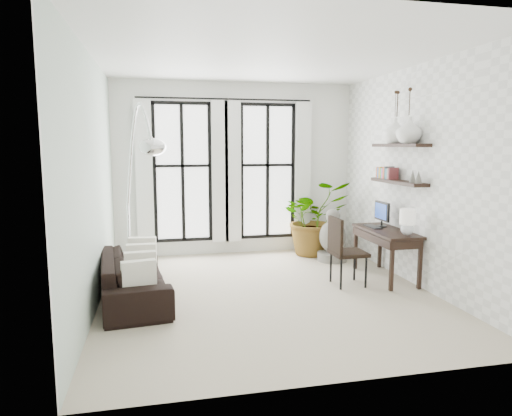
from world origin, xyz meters
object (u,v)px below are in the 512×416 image
object	(u,v)px
sofa	(134,277)
buddha	(332,239)
desk_chair	(343,247)
arc_lamp	(139,149)
desk	(388,234)
plant	(314,218)

from	to	relation	value
sofa	buddha	distance (m)	3.63
desk_chair	arc_lamp	bearing A→B (deg)	169.65
arc_lamp	desk	bearing A→B (deg)	-5.78
plant	desk	size ratio (longest dim) A/B	1.08
sofa	plant	distance (m)	3.74
sofa	arc_lamp	bearing A→B (deg)	-18.38
buddha	plant	bearing A→B (deg)	106.77
arc_lamp	plant	bearing A→B (deg)	24.80
plant	buddha	xyz separation A→B (m)	(0.16, -0.54, -0.31)
desk_chair	plant	bearing A→B (deg)	82.71
plant	arc_lamp	bearing A→B (deg)	-155.20
plant	desk	distance (m)	1.88
plant	arc_lamp	size ratio (longest dim) A/B	0.53
plant	desk_chair	xyz separation A→B (m)	(-0.23, -1.93, -0.12)
buddha	desk	bearing A→B (deg)	-72.94
sofa	buddha	size ratio (longest dim) A/B	2.20
plant	buddha	bearing A→B (deg)	-73.23
desk_chair	buddha	bearing A→B (deg)	73.60
plant	desk	xyz separation A→B (m)	(0.55, -1.80, 0.02)
desk	desk_chair	xyz separation A→B (m)	(-0.78, -0.13, -0.14)
arc_lamp	sofa	bearing A→B (deg)	-102.32
sofa	arc_lamp	xyz separation A→B (m)	(0.10, 0.48, 1.70)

